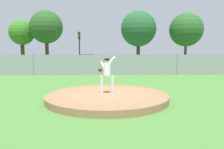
{
  "coord_description": "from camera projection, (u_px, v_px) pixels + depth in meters",
  "views": [
    {
      "loc": [
        -0.09,
        -9.62,
        2.24
      ],
      "look_at": [
        0.26,
        1.43,
        1.0
      ],
      "focal_mm": 34.89,
      "sensor_mm": 36.0,
      "label": 1
    }
  ],
  "objects": [
    {
      "name": "ground_plane",
      "position": [
        106.0,
        81.0,
        15.77
      ],
      "size": [
        80.0,
        80.0,
        0.0
      ],
      "primitive_type": "plane",
      "color": "#4C8438"
    },
    {
      "name": "asphalt_strip",
      "position": [
        106.0,
        70.0,
        24.21
      ],
      "size": [
        44.0,
        7.0,
        0.01
      ],
      "primitive_type": "cube",
      "color": "#2B2B2D",
      "rests_on": "ground_plane"
    },
    {
      "name": "parked_car_white",
      "position": [
        87.0,
        63.0,
        24.4
      ],
      "size": [
        1.81,
        4.22,
        1.79
      ],
      "color": "silver",
      "rests_on": "ground_plane"
    },
    {
      "name": "tree_tall_centre",
      "position": [
        46.0,
        27.0,
        32.36
      ],
      "size": [
        4.88,
        4.88,
        8.13
      ],
      "color": "#4C331E",
      "rests_on": "ground_plane"
    },
    {
      "name": "pitchers_mound",
      "position": [
        107.0,
        97.0,
        9.79
      ],
      "size": [
        5.44,
        5.44,
        0.28
      ],
      "primitive_type": "cylinder",
      "color": "#99704C",
      "rests_on": "ground_plane"
    },
    {
      "name": "traffic_light_near",
      "position": [
        79.0,
        43.0,
        27.66
      ],
      "size": [
        0.28,
        0.46,
        4.56
      ],
      "color": "black",
      "rests_on": "ground_plane"
    },
    {
      "name": "chainlink_fence",
      "position": [
        106.0,
        65.0,
        19.64
      ],
      "size": [
        32.47,
        0.07,
        1.94
      ],
      "color": "gray",
      "rests_on": "ground_plane"
    },
    {
      "name": "tree_broad_left",
      "position": [
        138.0,
        29.0,
        34.1
      ],
      "size": [
        5.54,
        5.54,
        8.37
      ],
      "color": "#4C331E",
      "rests_on": "ground_plane"
    },
    {
      "name": "tree_bushy_near",
      "position": [
        186.0,
        30.0,
        33.62
      ],
      "size": [
        5.15,
        5.15,
        7.98
      ],
      "color": "#4C331E",
      "rests_on": "ground_plane"
    },
    {
      "name": "pitcher_youth",
      "position": [
        107.0,
        72.0,
        9.8
      ],
      "size": [
        0.8,
        0.34,
        1.69
      ],
      "color": "silver",
      "rests_on": "pitchers_mound"
    },
    {
      "name": "tree_broad_right",
      "position": [
        22.0,
        33.0,
        33.18
      ],
      "size": [
        3.82,
        3.82,
        6.87
      ],
      "color": "#4C331E",
      "rests_on": "ground_plane"
    },
    {
      "name": "traffic_cone_orange",
      "position": [
        189.0,
        68.0,
        24.75
      ],
      "size": [
        0.4,
        0.4,
        0.55
      ],
      "color": "orange",
      "rests_on": "asphalt_strip"
    },
    {
      "name": "parked_car_navy",
      "position": [
        169.0,
        63.0,
        24.56
      ],
      "size": [
        1.93,
        4.22,
        1.69
      ],
      "color": "#161E4C",
      "rests_on": "ground_plane"
    },
    {
      "name": "baseball",
      "position": [
        119.0,
        94.0,
        9.68
      ],
      "size": [
        0.07,
        0.07,
        0.07
      ],
      "primitive_type": "sphere",
      "color": "white",
      "rests_on": "pitchers_mound"
    }
  ]
}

